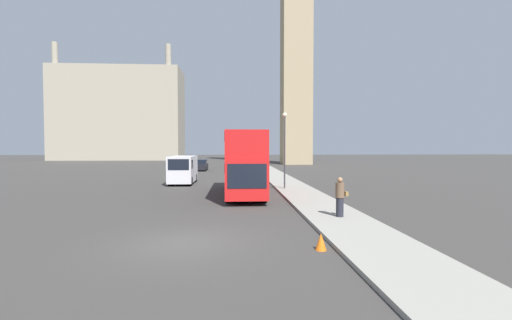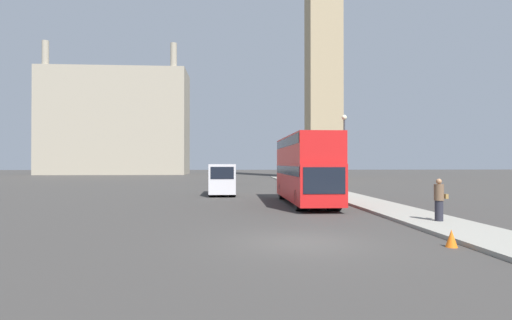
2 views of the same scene
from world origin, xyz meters
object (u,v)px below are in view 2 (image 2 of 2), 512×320
Objects in this scene: red_double_decker_bus at (305,166)px; parked_sedan at (224,178)px; street_lamp at (344,144)px; pedestrian at (439,200)px; white_van at (223,179)px.

parked_sedan is (-5.58, 25.96, -1.69)m from red_double_decker_bus.
red_double_decker_bus is at bearing -77.87° from parked_sedan.
red_double_decker_bus is 26.61m from parked_sedan.
street_lamp is (3.17, 2.22, 1.57)m from red_double_decker_bus.
pedestrian is at bearing -85.08° from street_lamp.
white_van is 10.47m from street_lamp.
street_lamp reaches higher than white_van.
street_lamp is 1.27× the size of parked_sedan.
street_lamp is (-0.94, 10.95, 2.93)m from pedestrian.
pedestrian is at bearing -59.73° from white_van.
white_van is 18.37m from parked_sedan.
pedestrian is (4.12, -8.73, -1.36)m from red_double_decker_bus.
pedestrian is 0.31× the size of street_lamp.
white_van is 2.90× the size of pedestrian.
street_lamp reaches higher than red_double_decker_bus.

